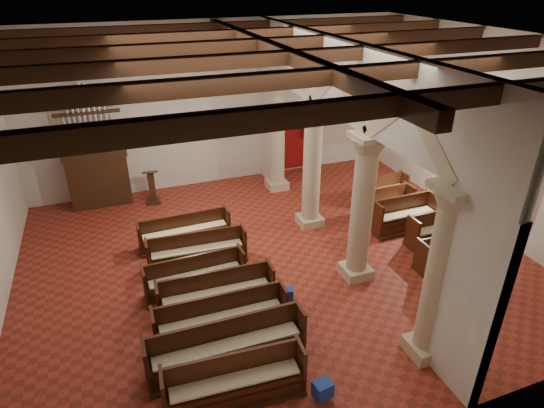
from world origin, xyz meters
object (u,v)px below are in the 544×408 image
Objects in this scene: lectern at (152,189)px; nave_pew_0 at (235,386)px; pipe_organ at (97,168)px; aisle_pew_0 at (448,257)px; processional_banner at (314,153)px.

nave_pew_0 is (0.39, -9.11, -0.20)m from lectern.
aisle_pew_0 is (8.90, -7.55, -1.04)m from pipe_organ.
pipe_organ is 2.35× the size of aisle_pew_0.
processional_banner is at bearing -0.04° from pipe_organ.
aisle_pew_0 is at bearing -105.42° from processional_banner.
lectern is 10.00m from aisle_pew_0.
aisle_pew_0 is (0.60, -7.55, -0.48)m from processional_banner.
processional_banner is 11.54m from nave_pew_0.
aisle_pew_0 is at bearing 21.12° from nave_pew_0.
lectern is at bearing 95.88° from nave_pew_0.
aisle_pew_0 is (7.20, -6.94, -0.21)m from lectern.
aisle_pew_0 is (6.81, 2.17, -0.01)m from nave_pew_0.
pipe_organ is at bearing 140.84° from aisle_pew_0.
pipe_organ reaches higher than processional_banner.
aisle_pew_0 is at bearing -39.66° from lectern.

